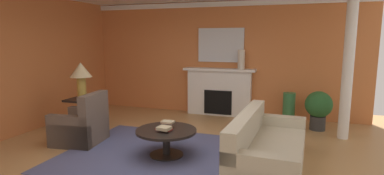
{
  "coord_description": "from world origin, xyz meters",
  "views": [
    {
      "loc": [
        1.87,
        -4.36,
        1.92
      ],
      "look_at": [
        0.05,
        1.14,
        1.0
      ],
      "focal_mm": 28.68,
      "sensor_mm": 36.0,
      "label": 1
    }
  ],
  "objects_px": {
    "mantel_mirror": "(221,45)",
    "table_lamp": "(81,73)",
    "side_table": "(83,113)",
    "vase_tall_corner": "(289,108)",
    "vase_mantel_right": "(241,60)",
    "fireplace": "(219,93)",
    "sofa": "(267,152)",
    "armchair_near_window": "(81,127)",
    "potted_plant": "(319,107)",
    "coffee_table": "(166,136)"
  },
  "relations": [
    {
      "from": "mantel_mirror",
      "to": "table_lamp",
      "type": "xyz_separation_m",
      "value": [
        -2.36,
        -2.4,
        -0.54
      ]
    },
    {
      "from": "side_table",
      "to": "vase_tall_corner",
      "type": "relative_size",
      "value": 0.98
    },
    {
      "from": "table_lamp",
      "to": "vase_mantel_right",
      "type": "distance_m",
      "value": 3.67
    },
    {
      "from": "fireplace",
      "to": "vase_mantel_right",
      "type": "relative_size",
      "value": 3.86
    },
    {
      "from": "sofa",
      "to": "armchair_near_window",
      "type": "height_order",
      "value": "armchair_near_window"
    },
    {
      "from": "mantel_mirror",
      "to": "vase_tall_corner",
      "type": "bearing_deg",
      "value": -13.85
    },
    {
      "from": "sofa",
      "to": "potted_plant",
      "type": "relative_size",
      "value": 2.58
    },
    {
      "from": "mantel_mirror",
      "to": "side_table",
      "type": "height_order",
      "value": "mantel_mirror"
    },
    {
      "from": "fireplace",
      "to": "vase_mantel_right",
      "type": "distance_m",
      "value": 1.02
    },
    {
      "from": "vase_mantel_right",
      "to": "table_lamp",
      "type": "bearing_deg",
      "value": -142.62
    },
    {
      "from": "side_table",
      "to": "vase_mantel_right",
      "type": "bearing_deg",
      "value": 37.38
    },
    {
      "from": "fireplace",
      "to": "vase_mantel_right",
      "type": "xyz_separation_m",
      "value": [
        0.55,
        -0.05,
        0.86
      ]
    },
    {
      "from": "coffee_table",
      "to": "vase_mantel_right",
      "type": "height_order",
      "value": "vase_mantel_right"
    },
    {
      "from": "table_lamp",
      "to": "vase_tall_corner",
      "type": "bearing_deg",
      "value": 25.91
    },
    {
      "from": "coffee_table",
      "to": "table_lamp",
      "type": "height_order",
      "value": "table_lamp"
    },
    {
      "from": "mantel_mirror",
      "to": "sofa",
      "type": "bearing_deg",
      "value": -65.86
    },
    {
      "from": "table_lamp",
      "to": "vase_tall_corner",
      "type": "relative_size",
      "value": 1.05
    },
    {
      "from": "fireplace",
      "to": "side_table",
      "type": "height_order",
      "value": "fireplace"
    },
    {
      "from": "vase_tall_corner",
      "to": "table_lamp",
      "type": "bearing_deg",
      "value": -154.09
    },
    {
      "from": "armchair_near_window",
      "to": "side_table",
      "type": "relative_size",
      "value": 1.36
    },
    {
      "from": "coffee_table",
      "to": "potted_plant",
      "type": "xyz_separation_m",
      "value": [
        2.48,
        2.38,
        0.16
      ]
    },
    {
      "from": "potted_plant",
      "to": "fireplace",
      "type": "bearing_deg",
      "value": 165.08
    },
    {
      "from": "mantel_mirror",
      "to": "side_table",
      "type": "xyz_separation_m",
      "value": [
        -2.36,
        -2.4,
        -1.37
      ]
    },
    {
      "from": "sofa",
      "to": "armchair_near_window",
      "type": "distance_m",
      "value": 3.38
    },
    {
      "from": "side_table",
      "to": "vase_mantel_right",
      "type": "xyz_separation_m",
      "value": [
        2.91,
        2.23,
        1.03
      ]
    },
    {
      "from": "coffee_table",
      "to": "vase_mantel_right",
      "type": "distance_m",
      "value": 3.22
    },
    {
      "from": "side_table",
      "to": "armchair_near_window",
      "type": "bearing_deg",
      "value": -55.02
    },
    {
      "from": "coffee_table",
      "to": "table_lamp",
      "type": "relative_size",
      "value": 1.33
    },
    {
      "from": "side_table",
      "to": "coffee_table",
      "type": "bearing_deg",
      "value": -18.19
    },
    {
      "from": "mantel_mirror",
      "to": "table_lamp",
      "type": "bearing_deg",
      "value": -134.6
    },
    {
      "from": "vase_mantel_right",
      "to": "potted_plant",
      "type": "height_order",
      "value": "vase_mantel_right"
    },
    {
      "from": "vase_tall_corner",
      "to": "fireplace",
      "type": "bearing_deg",
      "value": 170.03
    },
    {
      "from": "table_lamp",
      "to": "potted_plant",
      "type": "relative_size",
      "value": 0.9
    },
    {
      "from": "mantel_mirror",
      "to": "armchair_near_window",
      "type": "distance_m",
      "value": 3.86
    },
    {
      "from": "fireplace",
      "to": "vase_tall_corner",
      "type": "distance_m",
      "value": 1.74
    },
    {
      "from": "fireplace",
      "to": "sofa",
      "type": "distance_m",
      "value": 3.44
    },
    {
      "from": "sofa",
      "to": "vase_mantel_right",
      "type": "xyz_separation_m",
      "value": [
        -0.9,
        3.06,
        1.13
      ]
    },
    {
      "from": "fireplace",
      "to": "sofa",
      "type": "bearing_deg",
      "value": -65.04
    },
    {
      "from": "fireplace",
      "to": "armchair_near_window",
      "type": "height_order",
      "value": "fireplace"
    },
    {
      "from": "coffee_table",
      "to": "side_table",
      "type": "bearing_deg",
      "value": 161.81
    },
    {
      "from": "vase_tall_corner",
      "to": "vase_mantel_right",
      "type": "xyz_separation_m",
      "value": [
        -1.15,
        0.25,
        1.07
      ]
    },
    {
      "from": "armchair_near_window",
      "to": "side_table",
      "type": "distance_m",
      "value": 0.76
    },
    {
      "from": "fireplace",
      "to": "vase_tall_corner",
      "type": "xyz_separation_m",
      "value": [
        1.7,
        -0.3,
        -0.21
      ]
    },
    {
      "from": "sofa",
      "to": "potted_plant",
      "type": "height_order",
      "value": "sofa"
    },
    {
      "from": "vase_mantel_right",
      "to": "potted_plant",
      "type": "xyz_separation_m",
      "value": [
        1.75,
        -0.56,
        -0.94
      ]
    },
    {
      "from": "side_table",
      "to": "vase_tall_corner",
      "type": "xyz_separation_m",
      "value": [
        4.07,
        1.98,
        -0.04
      ]
    },
    {
      "from": "mantel_mirror",
      "to": "vase_mantel_right",
      "type": "xyz_separation_m",
      "value": [
        0.55,
        -0.17,
        -0.34
      ]
    },
    {
      "from": "mantel_mirror",
      "to": "table_lamp",
      "type": "height_order",
      "value": "mantel_mirror"
    },
    {
      "from": "mantel_mirror",
      "to": "armchair_near_window",
      "type": "xyz_separation_m",
      "value": [
        -1.93,
        -3.01,
        -1.46
      ]
    },
    {
      "from": "sofa",
      "to": "table_lamp",
      "type": "xyz_separation_m",
      "value": [
        -3.81,
        0.83,
        0.93
      ]
    }
  ]
}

